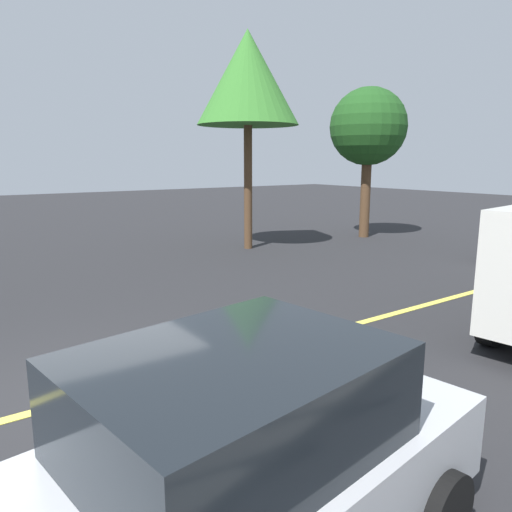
{
  "coord_description": "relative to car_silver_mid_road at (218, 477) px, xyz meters",
  "views": [
    {
      "loc": [
        -1.27,
        -5.67,
        2.87
      ],
      "look_at": [
        3.53,
        1.13,
        1.22
      ],
      "focal_mm": 33.87,
      "sensor_mm": 36.0,
      "label": 1
    }
  ],
  "objects": [
    {
      "name": "tree_right_verge",
      "position": [
        12.52,
        10.13,
        3.23
      ],
      "size": [
        2.83,
        2.83,
        5.52
      ],
      "color": "#513823",
      "rests_on": "ground_plane"
    },
    {
      "name": "car_silver_mid_road",
      "position": [
        0.0,
        0.0,
        0.0
      ],
      "size": [
        4.48,
        2.46,
        1.67
      ],
      "color": "#B7BABF",
      "rests_on": "ground_plane"
    },
    {
      "name": "lane_marking_centre",
      "position": [
        2.85,
        3.22,
        -0.83
      ],
      "size": [
        28.0,
        0.16,
        0.01
      ],
      "primitive_type": "cube",
      "color": "#E0D14C"
    },
    {
      "name": "ground_plane",
      "position": [
        -0.15,
        3.22,
        -0.83
      ],
      "size": [
        80.0,
        80.0,
        0.0
      ],
      "primitive_type": "plane",
      "color": "#262628"
    },
    {
      "name": "tree_left_verge",
      "position": [
        7.5,
        10.65,
        4.55
      ],
      "size": [
        3.24,
        3.24,
        6.85
      ],
      "color": "#513823",
      "rests_on": "ground_plane"
    }
  ]
}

